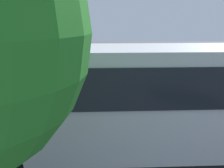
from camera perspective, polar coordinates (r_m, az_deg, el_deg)
ground_plane at (r=13.21m, az=5.80°, el=-4.89°), size 80.00×80.00×0.00m
tour_bus at (r=8.07m, az=6.16°, el=-4.20°), size 10.01×2.79×3.25m
spectator_far_left at (r=11.15m, az=11.14°, el=-2.84°), size 0.58×0.36×1.73m
spectator_left at (r=11.03m, az=5.95°, el=-3.04°), size 0.58×0.37×1.69m
spectator_centre at (r=11.17m, az=1.53°, el=-2.78°), size 0.57×0.32×1.69m
parked_motorcycle_silver at (r=10.65m, az=-1.11°, el=-6.46°), size 2.03×0.69×0.99m
stunt_motorcycle at (r=15.71m, az=-8.01°, el=1.55°), size 1.90×1.15×1.58m
traffic_cone at (r=16.43m, az=-1.92°, el=-0.21°), size 0.34×0.34×0.63m
bay_line_b at (r=15.38m, az=12.80°, el=-2.59°), size 0.20×4.36×0.01m
bay_line_c at (r=14.95m, az=3.21°, el=-2.73°), size 0.19×4.26×0.01m
bay_line_d at (r=14.95m, az=-6.66°, el=-2.80°), size 0.19×4.14×0.01m
bay_line_e at (r=15.39m, az=-16.24°, el=-2.78°), size 0.18×3.82×0.01m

